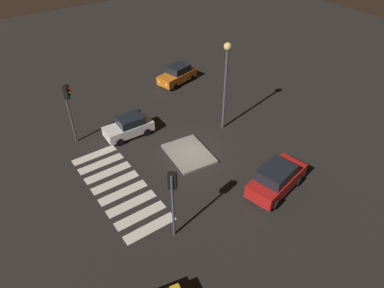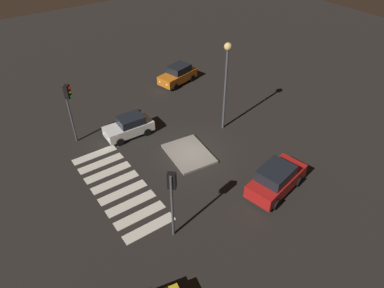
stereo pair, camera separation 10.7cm
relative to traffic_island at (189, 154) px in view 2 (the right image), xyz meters
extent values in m
plane|color=black|center=(0.16, 0.16, -0.09)|extent=(80.00, 80.00, 0.00)
cube|color=gray|center=(0.00, 0.00, 0.00)|extent=(3.91, 3.11, 0.18)
cube|color=orange|center=(-9.78, 5.38, 0.58)|extent=(2.57, 4.18, 0.80)
cube|color=black|center=(-9.84, 5.61, 1.30)|extent=(1.96, 2.30, 0.64)
cylinder|color=black|center=(-8.69, 4.41, 0.22)|extent=(0.37, 0.66, 0.63)
cylinder|color=black|center=(-10.28, 4.01, 0.22)|extent=(0.37, 0.66, 0.63)
cylinder|color=black|center=(-9.28, 6.75, 0.22)|extent=(0.37, 0.66, 0.63)
cylinder|color=black|center=(-10.87, 6.35, 0.22)|extent=(0.37, 0.66, 0.63)
sphere|color=#F2EABF|center=(-8.87, 3.64, 0.58)|extent=(0.21, 0.21, 0.21)
sphere|color=#F2EABF|center=(-9.76, 3.42, 0.58)|extent=(0.21, 0.21, 0.21)
cube|color=silver|center=(-4.61, -2.42, 0.55)|extent=(1.65, 3.71, 0.75)
cube|color=black|center=(-4.60, -2.20, 1.23)|extent=(1.47, 1.91, 0.61)
cylinder|color=black|center=(-3.86, -3.58, 0.21)|extent=(0.23, 0.60, 0.59)
cylinder|color=black|center=(-5.40, -3.55, 0.21)|extent=(0.23, 0.60, 0.59)
cylinder|color=black|center=(-3.81, -1.30, 0.21)|extent=(0.23, 0.60, 0.59)
cylinder|color=black|center=(-5.36, -1.27, 0.21)|extent=(0.23, 0.60, 0.59)
sphere|color=#F2EABF|center=(-4.21, -4.24, 0.55)|extent=(0.20, 0.20, 0.20)
sphere|color=#F2EABF|center=(-5.08, -4.22, 0.55)|extent=(0.20, 0.20, 0.20)
cube|color=red|center=(6.05, 2.54, 0.66)|extent=(2.76, 4.66, 0.89)
cube|color=black|center=(6.11, 2.28, 1.47)|extent=(2.14, 2.54, 0.72)
cylinder|color=black|center=(4.87, 3.66, 0.26)|extent=(0.40, 0.74, 0.70)
cylinder|color=black|center=(6.66, 4.06, 0.26)|extent=(0.40, 0.74, 0.70)
cylinder|color=black|center=(5.45, 1.03, 0.26)|extent=(0.40, 0.74, 0.70)
cylinder|color=black|center=(7.24, 1.42, 0.26)|extent=(0.40, 0.74, 0.70)
sphere|color=#F2EABF|center=(5.09, 4.51, 0.66)|extent=(0.23, 0.23, 0.23)
sphere|color=#F2EABF|center=(6.10, 4.74, 0.66)|extent=(0.23, 0.23, 0.23)
cylinder|color=#47474C|center=(5.33, -4.70, 2.12)|extent=(0.14, 0.14, 4.43)
cube|color=black|center=(5.20, -4.58, 3.86)|extent=(0.53, 0.54, 0.96)
sphere|color=red|center=(5.06, -4.44, 4.16)|extent=(0.22, 0.22, 0.22)
sphere|color=orange|center=(5.06, -4.44, 3.86)|extent=(0.22, 0.22, 0.22)
sphere|color=green|center=(5.06, -4.44, 3.56)|extent=(0.22, 0.22, 0.22)
cylinder|color=#47474C|center=(-6.24, -6.05, 2.27)|extent=(0.14, 0.14, 4.72)
cube|color=black|center=(-6.11, -5.93, 4.15)|extent=(0.54, 0.54, 0.96)
sphere|color=red|center=(-5.97, -5.79, 4.45)|extent=(0.22, 0.22, 0.22)
sphere|color=orange|center=(-5.97, -5.79, 4.15)|extent=(0.22, 0.22, 0.22)
sphere|color=green|center=(-5.97, -5.79, 3.85)|extent=(0.22, 0.22, 0.22)
cylinder|color=#47474C|center=(-1.28, 4.17, 3.19)|extent=(0.18, 0.18, 6.56)
sphere|color=#F9D172|center=(-1.28, 4.17, 6.65)|extent=(0.56, 0.56, 0.56)
cube|color=silver|center=(-3.86, -5.61, -0.08)|extent=(0.70, 3.20, 0.02)
cube|color=silver|center=(-2.71, -5.61, -0.08)|extent=(0.70, 3.20, 0.02)
cube|color=silver|center=(-1.56, -5.61, -0.08)|extent=(0.70, 3.20, 0.02)
cube|color=silver|center=(-0.41, -5.61, -0.08)|extent=(0.70, 3.20, 0.02)
cube|color=silver|center=(0.74, -5.61, -0.08)|extent=(0.70, 3.20, 0.02)
cube|color=silver|center=(1.89, -5.61, -0.08)|extent=(0.70, 3.20, 0.02)
cube|color=silver|center=(3.04, -5.61, -0.08)|extent=(0.70, 3.20, 0.02)
cube|color=silver|center=(4.19, -5.61, -0.08)|extent=(0.70, 3.20, 0.02)
camera|label=1|loc=(16.16, -11.10, 15.90)|focal=32.76mm
camera|label=2|loc=(16.22, -11.01, 15.90)|focal=32.76mm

